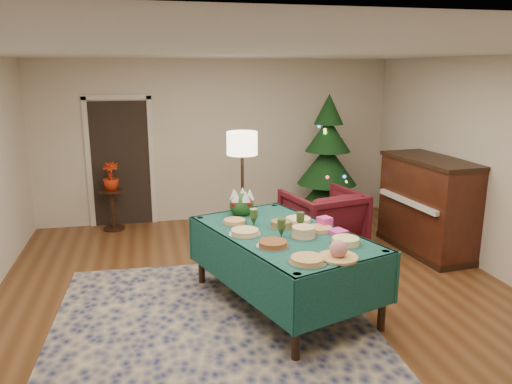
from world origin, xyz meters
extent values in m
plane|color=#593319|center=(0.00, 0.00, 0.00)|extent=(7.00, 7.00, 0.00)
plane|color=white|center=(0.00, 0.00, 2.70)|extent=(7.00, 7.00, 0.00)
plane|color=beige|center=(0.00, 3.50, 1.35)|extent=(6.00, 0.00, 6.00)
cube|color=black|center=(-1.60, 3.48, 1.02)|extent=(0.92, 0.02, 2.04)
cube|color=silver|center=(-2.10, 3.48, 1.05)|extent=(0.08, 0.04, 2.14)
cube|color=silver|center=(-1.10, 3.48, 1.05)|extent=(0.08, 0.04, 2.14)
cube|color=silver|center=(-1.60, 3.48, 2.10)|extent=(1.08, 0.04, 0.08)
cube|color=#151F50|center=(-0.64, -0.72, 0.01)|extent=(3.36, 4.32, 0.02)
cylinder|color=black|center=(0.02, -1.04, 0.42)|extent=(0.08, 0.08, 0.84)
cylinder|color=black|center=(-0.61, 0.79, 0.42)|extent=(0.08, 0.08, 0.84)
cylinder|color=black|center=(1.01, -0.71, 0.42)|extent=(0.08, 0.08, 0.84)
cylinder|color=black|center=(0.38, 1.13, 0.42)|extent=(0.08, 0.08, 0.84)
cube|color=#124032|center=(0.20, 0.04, 0.81)|extent=(1.84, 2.40, 0.04)
cube|color=#124032|center=(-0.14, 1.03, 0.57)|extent=(1.20, 0.44, 0.52)
cube|color=#124032|center=(0.54, -0.95, 0.57)|extent=(1.20, 0.44, 0.52)
cube|color=#124032|center=(0.77, 0.24, 0.57)|extent=(0.72, 2.05, 0.52)
cube|color=#124032|center=(-0.37, -0.15, 0.57)|extent=(0.72, 2.05, 0.52)
cylinder|color=silver|center=(0.18, -0.82, 0.84)|extent=(0.36, 0.36, 0.01)
cylinder|color=tan|center=(0.18, -0.82, 0.87)|extent=(0.30, 0.30, 0.04)
cylinder|color=silver|center=(0.49, -0.80, 0.84)|extent=(0.38, 0.38, 0.01)
sphere|color=#CC727A|center=(0.49, -0.80, 0.93)|extent=(0.17, 0.17, 0.17)
cylinder|color=silver|center=(0.70, -0.45, 0.84)|extent=(0.32, 0.32, 0.01)
cylinder|color=#D8D172|center=(0.70, -0.45, 0.88)|extent=(0.27, 0.27, 0.06)
cylinder|color=silver|center=(-0.02, -0.35, 0.84)|extent=(0.33, 0.33, 0.01)
cylinder|color=brown|center=(-0.02, -0.35, 0.87)|extent=(0.28, 0.28, 0.04)
cylinder|color=silver|center=(0.36, -0.15, 0.84)|extent=(0.28, 0.28, 0.01)
cylinder|color=tan|center=(0.36, -0.15, 0.90)|extent=(0.24, 0.24, 0.10)
cylinder|color=silver|center=(0.60, 0.01, 0.84)|extent=(0.31, 0.31, 0.01)
cylinder|color=#B2844C|center=(0.60, 0.01, 0.87)|extent=(0.26, 0.26, 0.03)
cylinder|color=silver|center=(-0.22, 0.07, 0.84)|extent=(0.34, 0.34, 0.01)
cylinder|color=#D8BF7F|center=(-0.22, 0.07, 0.87)|extent=(0.29, 0.29, 0.04)
cylinder|color=silver|center=(0.22, 0.21, 0.84)|extent=(0.27, 0.27, 0.01)
cylinder|color=maroon|center=(0.22, 0.21, 0.88)|extent=(0.23, 0.23, 0.07)
cylinder|color=silver|center=(0.47, 0.38, 0.84)|extent=(0.33, 0.33, 0.01)
cylinder|color=#F2EACC|center=(0.47, 0.38, 0.87)|extent=(0.28, 0.28, 0.03)
cylinder|color=silver|center=(-0.25, 0.48, 0.84)|extent=(0.29, 0.29, 0.01)
cylinder|color=tan|center=(-0.25, 0.48, 0.87)|extent=(0.24, 0.24, 0.03)
cone|color=#2D471E|center=(-0.06, 0.34, 0.89)|extent=(0.08, 0.08, 0.10)
cylinder|color=#2D471E|center=(-0.06, 0.34, 0.98)|extent=(0.09, 0.09, 0.10)
cone|color=#2D471E|center=(0.41, 0.11, 0.89)|extent=(0.08, 0.08, 0.10)
cylinder|color=#2D471E|center=(0.41, 0.11, 0.98)|extent=(0.09, 0.09, 0.10)
cone|color=#2D471E|center=(0.14, -0.10, 0.89)|extent=(0.08, 0.08, 0.10)
cylinder|color=#2D471E|center=(0.14, -0.10, 0.98)|extent=(0.09, 0.09, 0.10)
cube|color=#CF39A2|center=(0.75, -0.13, 0.86)|extent=(0.21, 0.21, 0.04)
cube|color=#DE3D9C|center=(0.70, 0.14, 0.89)|extent=(0.17, 0.17, 0.11)
sphere|color=#1E4C1E|center=(-0.10, 0.82, 0.95)|extent=(0.29, 0.29, 0.29)
cone|color=white|center=(0.00, 0.82, 1.08)|extent=(0.11, 0.11, 0.13)
cone|color=white|center=(-0.07, 0.92, 1.08)|extent=(0.11, 0.11, 0.13)
cone|color=white|center=(-0.18, 0.88, 1.08)|extent=(0.11, 0.11, 0.13)
cone|color=white|center=(-0.18, 0.76, 1.08)|extent=(0.11, 0.11, 0.13)
cone|color=white|center=(-0.07, 0.73, 1.08)|extent=(0.11, 0.11, 0.13)
sphere|color=#B20C0F|center=(0.00, 0.89, 0.99)|extent=(0.08, 0.08, 0.08)
sphere|color=#B20C0F|center=(-0.17, 0.92, 0.99)|extent=(0.08, 0.08, 0.08)
sphere|color=#B20C0F|center=(-0.20, 0.75, 0.99)|extent=(0.08, 0.08, 0.08)
sphere|color=#B20C0F|center=(-0.03, 0.72, 0.99)|extent=(0.08, 0.08, 0.08)
imported|color=#51111B|center=(1.20, 1.52, 0.49)|extent=(1.13, 1.09, 0.99)
cylinder|color=#A57F3F|center=(0.08, 1.72, 0.02)|extent=(0.29, 0.29, 0.03)
cylinder|color=black|center=(0.08, 1.72, 0.78)|extent=(0.04, 0.04, 1.56)
cylinder|color=#FFEABF|center=(0.08, 1.72, 1.56)|extent=(0.42, 0.42, 0.31)
cylinder|color=black|center=(-1.76, 3.20, 0.02)|extent=(0.33, 0.33, 0.04)
cylinder|color=black|center=(-1.76, 3.20, 0.32)|extent=(0.07, 0.07, 0.61)
cylinder|color=black|center=(-1.76, 3.20, 0.65)|extent=(0.37, 0.37, 0.03)
imported|color=#B9270D|center=(-1.76, 3.20, 0.79)|extent=(0.25, 0.45, 0.25)
cylinder|color=black|center=(1.69, 2.72, 0.09)|extent=(0.13, 0.13, 0.17)
cone|color=black|center=(1.69, 2.72, 0.49)|extent=(1.36, 1.36, 0.75)
cone|color=black|center=(1.69, 2.72, 1.02)|extent=(1.11, 1.11, 0.65)
cone|color=black|center=(1.69, 2.72, 1.51)|extent=(0.84, 0.84, 0.54)
cone|color=black|center=(1.69, 2.72, 1.92)|extent=(0.54, 0.54, 0.49)
cube|color=black|center=(2.65, 1.23, 0.04)|extent=(0.81, 1.59, 0.09)
cube|color=black|center=(2.65, 1.23, 0.67)|extent=(0.78, 1.57, 1.25)
cube|color=black|center=(2.65, 1.23, 1.32)|extent=(0.83, 1.61, 0.05)
cube|color=white|center=(2.33, 1.20, 0.76)|extent=(0.25, 1.30, 0.06)
camera|label=1|loc=(-1.19, -4.83, 2.54)|focal=35.00mm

